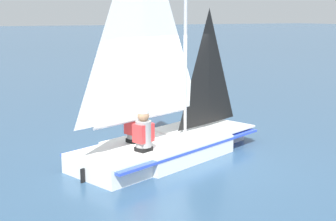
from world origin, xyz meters
TOP-DOWN VIEW (x-y plane):
  - ground_plane at (0.00, 0.00)m, footprint 260.00×260.00m
  - sailboat_main at (0.02, -0.06)m, footprint 2.91×4.54m
  - sailor_helm at (-0.10, -0.72)m, footprint 0.38×0.40m
  - sailor_crew at (0.57, -0.85)m, footprint 0.38×0.40m
  - buoy_marker at (-6.23, 3.02)m, footprint 0.52×0.52m

SIDE VIEW (x-z plane):
  - ground_plane at x=0.00m, z-range 0.00..0.00m
  - buoy_marker at x=-6.23m, z-range -0.39..0.77m
  - sailor_helm at x=-0.10m, z-range 0.05..1.21m
  - sailor_crew at x=0.57m, z-range 0.05..1.21m
  - sailboat_main at x=0.02m, z-range -1.83..3.19m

